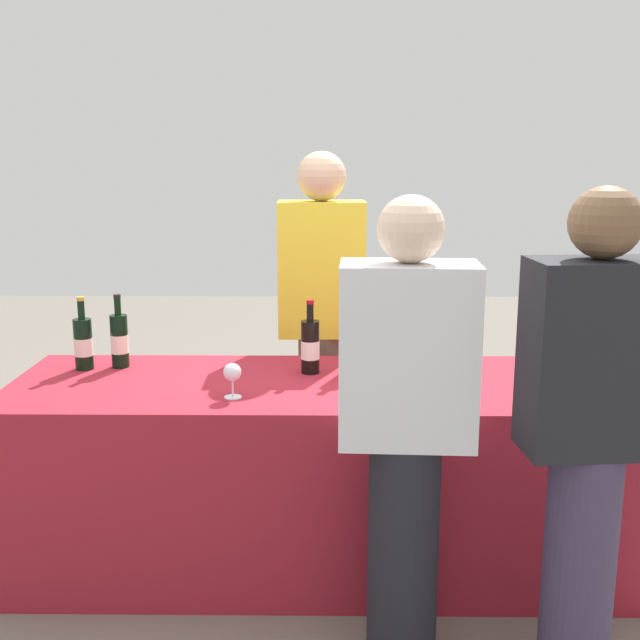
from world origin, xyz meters
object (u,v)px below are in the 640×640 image
(server_pouring, at_px, (321,317))
(guest_1, at_px, (589,429))
(wine_bottle_0, at_px, (83,343))
(wine_bottle_1, at_px, (119,340))
(wine_glass_2, at_px, (394,363))
(wine_glass_0, at_px, (232,374))
(wine_bottle_2, at_px, (310,346))
(guest_0, at_px, (406,423))
(wine_glass_1, at_px, (375,372))
(wine_bottle_4, at_px, (556,347))
(wine_bottle_3, at_px, (351,345))

(server_pouring, relative_size, guest_1, 1.06)
(wine_bottle_0, distance_m, guest_1, 2.02)
(wine_bottle_1, relative_size, wine_glass_2, 2.18)
(wine_bottle_0, height_order, wine_glass_0, wine_bottle_0)
(wine_bottle_1, bearing_deg, wine_bottle_2, -5.74)
(guest_0, relative_size, guest_1, 0.98)
(wine_glass_1, bearing_deg, guest_0, -79.45)
(wine_glass_0, height_order, server_pouring, server_pouring)
(wine_bottle_4, height_order, guest_1, guest_1)
(wine_glass_1, relative_size, server_pouring, 0.08)
(wine_glass_1, relative_size, wine_glass_2, 0.97)
(wine_bottle_4, bearing_deg, guest_0, -132.84)
(guest_0, bearing_deg, wine_glass_2, 92.23)
(wine_bottle_2, height_order, wine_glass_2, wine_bottle_2)
(wine_bottle_2, bearing_deg, guest_0, -66.45)
(wine_bottle_2, height_order, server_pouring, server_pouring)
(wine_bottle_0, relative_size, server_pouring, 0.18)
(wine_bottle_2, relative_size, guest_0, 0.20)
(wine_bottle_4, bearing_deg, wine_bottle_1, 177.29)
(server_pouring, distance_m, guest_0, 1.24)
(wine_bottle_1, height_order, wine_glass_0, wine_bottle_1)
(wine_bottle_1, distance_m, wine_glass_1, 1.12)
(guest_1, bearing_deg, wine_bottle_3, 124.77)
(wine_bottle_1, bearing_deg, wine_bottle_4, -2.71)
(wine_bottle_1, relative_size, wine_bottle_2, 1.02)
(wine_bottle_2, relative_size, wine_glass_1, 2.21)
(wine_bottle_1, xyz_separation_m, wine_bottle_2, (0.80, -0.08, -0.00))
(wine_glass_0, xyz_separation_m, guest_0, (0.60, -0.40, -0.04))
(server_pouring, bearing_deg, guest_1, 120.71)
(wine_bottle_3, xyz_separation_m, wine_glass_0, (-0.45, -0.33, -0.03))
(wine_glass_2, bearing_deg, wine_bottle_3, 126.96)
(wine_glass_2, xyz_separation_m, guest_1, (0.54, -0.63, -0.03))
(wine_glass_0, height_order, wine_glass_2, wine_glass_2)
(wine_bottle_0, bearing_deg, guest_0, -31.74)
(wine_bottle_2, distance_m, wine_glass_2, 0.39)
(wine_bottle_1, relative_size, wine_bottle_4, 0.97)
(wine_glass_1, xyz_separation_m, guest_0, (0.08, -0.41, -0.05))
(wine_bottle_2, bearing_deg, wine_bottle_0, 177.21)
(wine_bottle_2, distance_m, wine_bottle_3, 0.17)
(wine_bottle_3, height_order, wine_glass_2, wine_bottle_3)
(wine_bottle_0, xyz_separation_m, wine_bottle_3, (1.11, -0.05, 0.01))
(wine_bottle_3, xyz_separation_m, guest_0, (0.15, -0.73, -0.07))
(wine_glass_0, bearing_deg, wine_bottle_4, 14.47)
(wine_glass_2, bearing_deg, guest_0, -90.42)
(wine_bottle_2, bearing_deg, wine_glass_2, -33.61)
(wine_bottle_2, bearing_deg, wine_bottle_1, 174.26)
(wine_glass_0, bearing_deg, wine_bottle_3, 36.40)
(wine_bottle_0, relative_size, guest_0, 0.20)
(wine_bottle_3, relative_size, wine_bottle_4, 0.99)
(wine_glass_0, bearing_deg, guest_1, -24.17)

